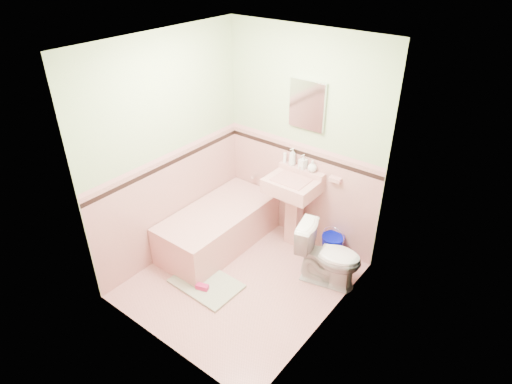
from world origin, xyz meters
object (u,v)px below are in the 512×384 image
Objects in this scene: medicine_cabinet at (307,105)px; toilet at (329,256)px; sink at (291,213)px; bathtub at (218,228)px; bucket at (332,246)px; soap_bottle_right at (312,166)px; soap_bottle_left at (292,157)px; shoe at (202,287)px; soap_bottle_mid at (303,162)px.

toilet is at bearing -36.93° from medicine_cabinet.
sink is 0.76m from toilet.
bathtub is at bearing 85.67° from toilet.
sink is 3.43× the size of bucket.
soap_bottle_left is at bearing 180.00° from soap_bottle_right.
bucket is (1.19, 0.65, -0.09)m from bathtub.
soap_bottle_left is at bearing 66.26° from shoe.
shoe is at bearing -102.26° from sink.
soap_bottle_mid is 1.05m from bucket.
bathtub reaches higher than shoe.
sink is at bearing 59.44° from shoe.
bathtub is at bearing -138.85° from soap_bottle_right.
soap_bottle_right is 1.01m from toilet.
soap_bottle_left reaches higher than bucket.
soap_bottle_right reaches higher than bathtub.
bucket is (0.51, 0.12, -0.32)m from sink.
sink is 6.60× the size of soap_bottle_right.
soap_bottle_mid is (0.69, 0.71, 0.82)m from bathtub.
bucket is 1.58m from shoe.
soap_bottle_left is at bearing 174.62° from bucket.
medicine_cabinet is at bearing 39.44° from toilet.
medicine_cabinet is at bearing 90.00° from sink.
bucket is at bearing -10.10° from medicine_cabinet.
medicine_cabinet reaches higher than soap_bottle_left.
shoe is (0.41, -0.72, -0.17)m from bathtub.
sink is at bearing 37.93° from bathtub.
soap_bottle_left is 1.20m from toilet.
bathtub is 1.35m from soap_bottle_right.
soap_bottle_mid is at bearing 45.93° from bathtub.
toilet is (1.37, 0.22, 0.12)m from bathtub.
bucket is (0.64, -0.06, -0.93)m from soap_bottle_left.
medicine_cabinet is at bearing 169.90° from bucket.
sink is 1.27m from medicine_cabinet.
soap_bottle_right reaches higher than bucket.
sink is at bearing -90.00° from medicine_cabinet.
toilet reaches higher than bathtub.
toilet is 2.64× the size of bucket.
bathtub is 1.36m from bucket.
bathtub is 0.89m from sink.
soap_bottle_right is 0.98m from bucket.
bathtub is 7.21× the size of soap_bottle_left.
bathtub is 8.79× the size of soap_bottle_mid.
sink is 4.33× the size of soap_bottle_left.
medicine_cabinet reaches higher than toilet.
toilet is 5.12× the size of shoe.
sink reaches higher than toilet.
medicine_cabinet is 3.91× the size of shoe.
toilet is at bearing -30.60° from soap_bottle_left.
sink is 0.62m from soap_bottle_mid.
soap_bottle_mid reaches higher than soap_bottle_right.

